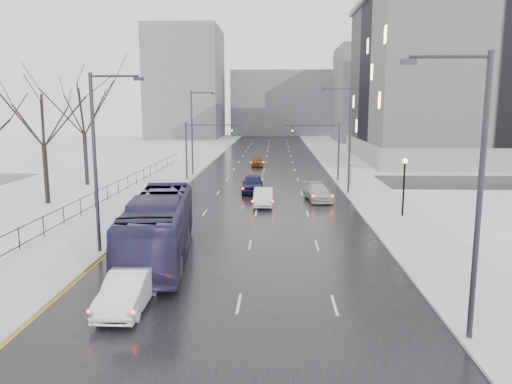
# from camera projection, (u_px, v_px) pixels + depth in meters

# --- Properties ---
(road) EXTENTS (16.00, 150.00, 0.04)m
(road) POSITION_uv_depth(u_px,v_px,m) (264.00, 168.00, 67.24)
(road) COLOR black
(road) RESTS_ON ground
(cross_road) EXTENTS (130.00, 10.00, 0.04)m
(cross_road) POSITION_uv_depth(u_px,v_px,m) (262.00, 181.00, 55.43)
(cross_road) COLOR black
(cross_road) RESTS_ON ground
(sidewalk_left) EXTENTS (5.00, 150.00, 0.16)m
(sidewalk_left) POSITION_uv_depth(u_px,v_px,m) (187.00, 167.00, 67.64)
(sidewalk_left) COLOR silver
(sidewalk_left) RESTS_ON ground
(sidewalk_right) EXTENTS (5.00, 150.00, 0.16)m
(sidewalk_right) POSITION_uv_depth(u_px,v_px,m) (343.00, 168.00, 66.82)
(sidewalk_right) COLOR silver
(sidewalk_right) RESTS_ON ground
(park_strip) EXTENTS (14.00, 150.00, 0.12)m
(park_strip) POSITION_uv_depth(u_px,v_px,m) (118.00, 167.00, 68.02)
(park_strip) COLOR white
(park_strip) RESTS_ON ground
(tree_park_d) EXTENTS (8.75, 8.75, 12.50)m
(tree_park_d) POSITION_uv_depth(u_px,v_px,m) (48.00, 204.00, 42.34)
(tree_park_d) COLOR black
(tree_park_d) RESTS_ON ground
(tree_park_e) EXTENTS (9.45, 9.45, 13.50)m
(tree_park_e) POSITION_uv_depth(u_px,v_px,m) (87.00, 186.00, 52.20)
(tree_park_e) COLOR black
(tree_park_e) RESTS_ON ground
(iron_fence) EXTENTS (0.06, 70.00, 1.30)m
(iron_fence) POSITION_uv_depth(u_px,v_px,m) (86.00, 203.00, 38.06)
(iron_fence) COLOR black
(iron_fence) RESTS_ON sidewalk_left
(streetlight_r_near) EXTENTS (2.95, 0.25, 10.00)m
(streetlight_r_near) POSITION_uv_depth(u_px,v_px,m) (474.00, 185.00, 16.74)
(streetlight_r_near) COLOR #2D2D33
(streetlight_r_near) RESTS_ON ground
(streetlight_r_mid) EXTENTS (2.95, 0.25, 10.00)m
(streetlight_r_mid) POSITION_uv_depth(u_px,v_px,m) (348.00, 135.00, 46.28)
(streetlight_r_mid) COLOR #2D2D33
(streetlight_r_mid) RESTS_ON ground
(streetlight_l_near) EXTENTS (2.95, 0.25, 10.00)m
(streetlight_l_near) POSITION_uv_depth(u_px,v_px,m) (99.00, 155.00, 27.22)
(streetlight_l_near) COLOR #2D2D33
(streetlight_l_near) RESTS_ON ground
(streetlight_l_far) EXTENTS (2.95, 0.25, 10.00)m
(streetlight_l_far) POSITION_uv_depth(u_px,v_px,m) (194.00, 129.00, 58.73)
(streetlight_l_far) COLOR #2D2D33
(streetlight_l_far) RESTS_ON ground
(lamppost_r_mid) EXTENTS (0.36, 0.36, 4.28)m
(lamppost_r_mid) POSITION_uv_depth(u_px,v_px,m) (404.00, 179.00, 36.77)
(lamppost_r_mid) COLOR black
(lamppost_r_mid) RESTS_ON sidewalk_right
(mast_signal_right) EXTENTS (6.10, 0.33, 6.50)m
(mast_signal_right) POSITION_uv_depth(u_px,v_px,m) (329.00, 144.00, 54.44)
(mast_signal_right) COLOR #2D2D33
(mast_signal_right) RESTS_ON ground
(mast_signal_left) EXTENTS (6.10, 0.33, 6.50)m
(mast_signal_left) POSITION_uv_depth(u_px,v_px,m) (196.00, 144.00, 55.02)
(mast_signal_left) COLOR #2D2D33
(mast_signal_left) RESTS_ON ground
(no_uturn_sign) EXTENTS (0.60, 0.06, 2.70)m
(no_uturn_sign) POSITION_uv_depth(u_px,v_px,m) (351.00, 165.00, 50.74)
(no_uturn_sign) COLOR #2D2D33
(no_uturn_sign) RESTS_ON sidewalk_right
(civic_building) EXTENTS (41.00, 31.00, 24.80)m
(civic_building) POSITION_uv_depth(u_px,v_px,m) (496.00, 86.00, 75.79)
(civic_building) COLOR gray
(civic_building) RESTS_ON ground
(bldg_far_right) EXTENTS (24.00, 20.00, 22.00)m
(bldg_far_right) POSITION_uv_depth(u_px,v_px,m) (388.00, 94.00, 118.44)
(bldg_far_right) COLOR slate
(bldg_far_right) RESTS_ON ground
(bldg_far_left) EXTENTS (18.00, 22.00, 28.00)m
(bldg_far_left) POSITION_uv_depth(u_px,v_px,m) (186.00, 84.00, 129.74)
(bldg_far_left) COLOR slate
(bldg_far_left) RESTS_ON ground
(bldg_far_center) EXTENTS (30.00, 18.00, 18.00)m
(bldg_far_center) POSITION_uv_depth(u_px,v_px,m) (285.00, 104.00, 144.34)
(bldg_far_center) COLOR slate
(bldg_far_center) RESTS_ON ground
(sedan_left_near) EXTENTS (1.63, 4.63, 1.52)m
(sedan_left_near) POSITION_uv_depth(u_px,v_px,m) (128.00, 290.00, 20.36)
(sedan_left_near) COLOR white
(sedan_left_near) RESTS_ON road
(bus) EXTENTS (4.30, 12.72, 3.47)m
(bus) POSITION_uv_depth(u_px,v_px,m) (159.00, 227.00, 27.00)
(bus) COLOR #322B54
(bus) RESTS_ON road
(sedan_center_near) EXTENTS (2.08, 4.99, 1.69)m
(sedan_center_near) POSITION_uv_depth(u_px,v_px,m) (252.00, 184.00, 47.93)
(sedan_center_near) COLOR #151540
(sedan_center_near) RESTS_ON road
(sedan_right_near) EXTENTS (1.57, 4.45, 1.47)m
(sedan_right_near) POSITION_uv_depth(u_px,v_px,m) (263.00, 197.00, 41.49)
(sedan_right_near) COLOR white
(sedan_right_near) RESTS_ON road
(sedan_right_far) EXTENTS (2.58, 5.08, 1.41)m
(sedan_right_far) POSITION_uv_depth(u_px,v_px,m) (318.00, 192.00, 43.82)
(sedan_right_far) COLOR #B8BABD
(sedan_right_far) RESTS_ON road
(sedan_center_far) EXTENTS (1.84, 4.14, 1.39)m
(sedan_center_far) POSITION_uv_depth(u_px,v_px,m) (257.00, 161.00, 68.86)
(sedan_center_far) COLOR brown
(sedan_center_far) RESTS_ON road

